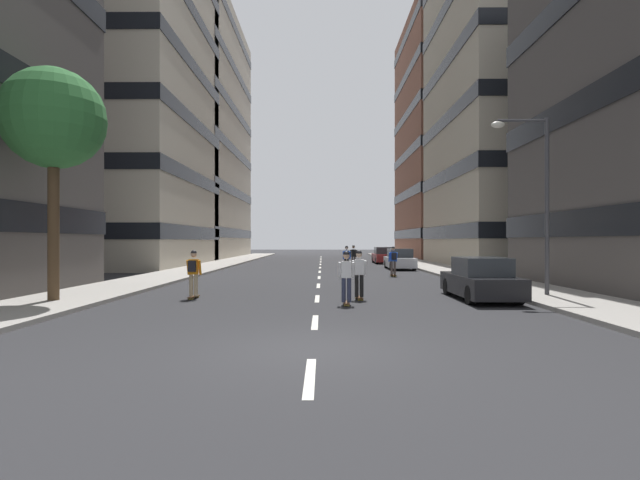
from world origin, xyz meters
name	(u,v)px	position (x,y,z in m)	size (l,w,h in m)	color
ground_plane	(320,269)	(0.00, 25.65, 0.00)	(153.88, 153.88, 0.00)	#28282B
sidewalk_left	(211,266)	(-8.79, 28.85, 0.07)	(3.40, 70.53, 0.14)	#9E9991
sidewalk_right	(430,266)	(8.79, 28.85, 0.07)	(3.40, 70.53, 0.14)	#9E9991
lane_markings	(320,270)	(0.00, 25.50, 0.00)	(0.16, 57.20, 0.01)	silver
building_left_mid	(92,47)	(-19.24, 30.68, 18.48)	(17.62, 17.90, 36.78)	#BCB29E
building_left_far	(166,136)	(-19.24, 49.62, 15.12)	(17.62, 23.82, 30.06)	#BCB29E
building_right_mid	(550,97)	(19.24, 30.68, 14.18)	(17.62, 17.40, 28.17)	#B2A893
building_right_far	(477,139)	(19.24, 49.62, 14.66)	(17.62, 18.32, 29.15)	brown
parked_car_near	(400,260)	(5.89, 25.84, 0.70)	(1.82, 4.40, 1.52)	silver
parked_car_mid	(480,280)	(5.89, 7.79, 0.70)	(1.82, 4.40, 1.52)	black
parked_car_far	(384,256)	(5.89, 35.12, 0.70)	(1.82, 4.40, 1.52)	maroon
street_tree_near	(54,120)	(-8.79, 6.45, 6.15)	(3.34, 3.34, 7.74)	#4C3823
streetlamp_right	(537,186)	(8.08, 8.15, 4.14)	(2.13, 0.30, 6.50)	#3F3F44
skater_0	(347,257)	(1.81, 22.69, 0.98)	(0.56, 0.92, 1.78)	brown
skater_1	(346,275)	(0.98, 6.30, 0.98)	(0.53, 0.90, 1.78)	brown
skater_2	(359,272)	(1.51, 7.73, 0.98)	(0.54, 0.91, 1.78)	brown
skater_3	(393,259)	(4.39, 18.89, 1.02)	(0.55, 0.92, 1.78)	brown
skater_4	(354,255)	(2.57, 27.21, 0.98)	(0.53, 0.90, 1.78)	brown
skater_5	(193,271)	(-4.51, 7.94, 1.02)	(0.54, 0.91, 1.78)	brown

